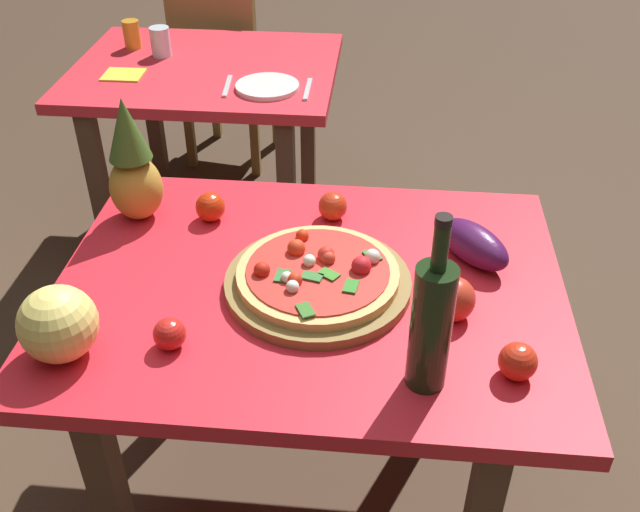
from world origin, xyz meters
TOP-DOWN VIEW (x-y plane):
  - ground_plane at (0.00, 0.00)m, footprint 10.00×10.00m
  - display_table at (0.00, 0.00)m, footprint 1.13×0.86m
  - background_table at (-0.52, 1.26)m, footprint 0.97×0.79m
  - dining_chair at (-0.60, 1.88)m, footprint 0.46×0.46m
  - pizza_board at (0.02, -0.02)m, footprint 0.41×0.41m
  - pizza at (0.02, -0.02)m, footprint 0.36×0.36m
  - wine_bottle at (0.25, -0.28)m, footprint 0.08×0.08m
  - pineapple_left at (-0.46, 0.23)m, footprint 0.13×0.13m
  - melon at (-0.45, -0.27)m, footprint 0.15×0.15m
  - bell_pepper at (0.31, -0.09)m, footprint 0.09×0.09m
  - eggplant at (0.37, 0.12)m, footprint 0.20×0.21m
  - tomato_by_bottle at (0.03, 0.27)m, footprint 0.07×0.07m
  - tomato_at_corner at (-0.25, -0.23)m, footprint 0.07×0.07m
  - tomato_near_board at (0.42, -0.25)m, footprint 0.07×0.07m
  - tomato_beside_pepper at (-0.27, 0.23)m, footprint 0.07×0.07m
  - drinking_glass_juice at (-0.84, 1.41)m, footprint 0.06×0.06m
  - drinking_glass_water at (-0.71, 1.34)m, footprint 0.07×0.07m
  - dinner_plate at (-0.26, 1.07)m, footprint 0.22×0.22m
  - fork_utensil at (-0.40, 1.07)m, footprint 0.03×0.18m
  - knife_utensil at (-0.12, 1.07)m, footprint 0.02×0.18m
  - napkin_folded at (-0.79, 1.13)m, footprint 0.14×0.12m

SIDE VIEW (x-z plane):
  - ground_plane at x=0.00m, z-range 0.00..0.00m
  - dining_chair at x=-0.60m, z-range 0.06..0.91m
  - background_table at x=-0.52m, z-range 0.26..0.99m
  - display_table at x=0.00m, z-range 0.27..1.01m
  - napkin_folded at x=-0.79m, z-range 0.73..0.74m
  - fork_utensil at x=-0.40m, z-range 0.73..0.74m
  - knife_utensil at x=-0.12m, z-range 0.73..0.74m
  - dinner_plate at x=-0.26m, z-range 0.73..0.75m
  - pizza_board at x=0.02m, z-range 0.73..0.76m
  - tomato_at_corner at x=-0.25m, z-range 0.73..0.80m
  - tomato_by_bottle at x=0.03m, z-range 0.73..0.81m
  - tomato_beside_pepper at x=-0.27m, z-range 0.73..0.81m
  - tomato_near_board at x=0.42m, z-range 0.73..0.81m
  - pizza at x=0.02m, z-range 0.75..0.80m
  - bell_pepper at x=0.31m, z-range 0.73..0.83m
  - eggplant at x=0.37m, z-range 0.73..0.82m
  - drinking_glass_juice at x=-0.84m, z-range 0.73..0.84m
  - drinking_glass_water at x=-0.71m, z-range 0.73..0.84m
  - melon at x=-0.45m, z-range 0.73..0.89m
  - wine_bottle at x=0.25m, z-range 0.69..1.06m
  - pineapple_left at x=-0.46m, z-range 0.72..1.04m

